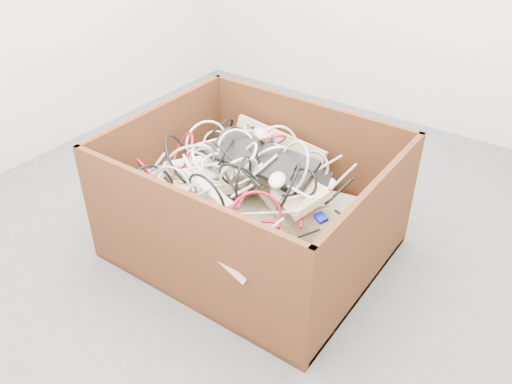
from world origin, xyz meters
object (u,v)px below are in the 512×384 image
Objects in this scene: cardboard_box at (251,221)px; power_strip_left at (194,164)px; power_strip_right at (207,190)px; vga_plug at (321,218)px.

power_strip_left is at bearing -176.70° from cardboard_box.
power_strip_right is (0.19, -0.13, 0.00)m from power_strip_left.
power_strip_right is 0.50m from vga_plug.
power_strip_left is 6.64× the size of vga_plug.
power_strip_right is at bearing -144.58° from vga_plug.
power_strip_left is (-0.30, -0.02, 0.20)m from cardboard_box.
cardboard_box is 24.54× the size of vga_plug.
power_strip_right reaches higher than vga_plug.
cardboard_box is at bearing -163.33° from vga_plug.
vga_plug is (0.67, -0.02, -0.01)m from power_strip_left.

